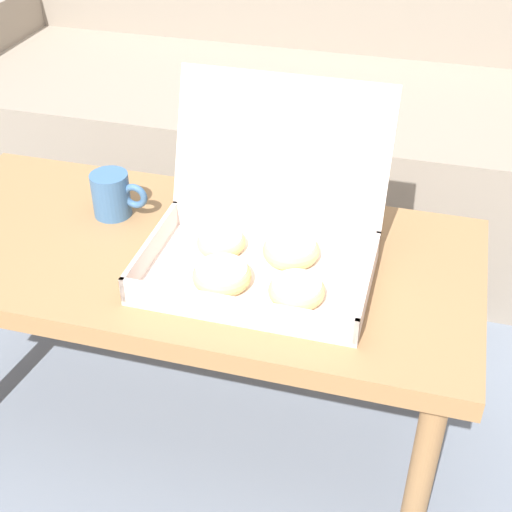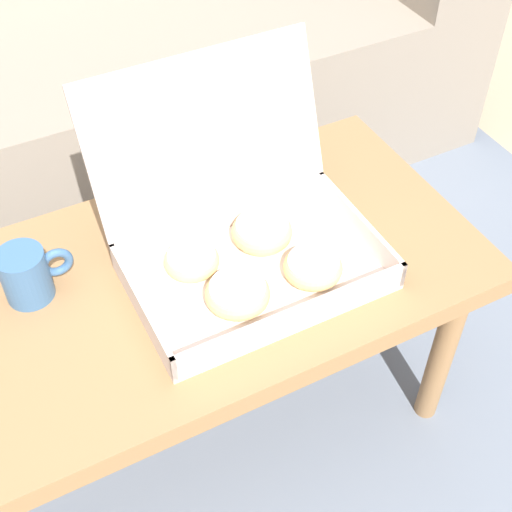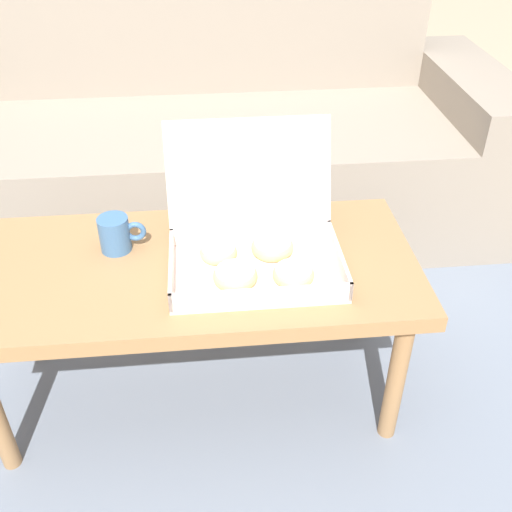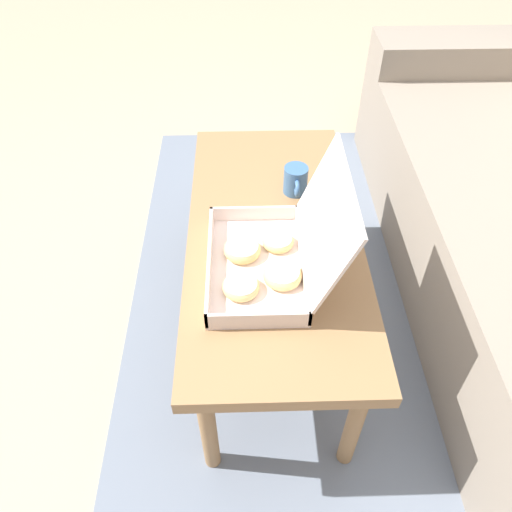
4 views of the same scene
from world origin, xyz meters
name	(u,v)px [view 3 (image 3 of 4)]	position (x,y,z in m)	size (l,w,h in m)	color
ground_plane	(201,358)	(0.00, 0.00, 0.00)	(12.00, 12.00, 0.00)	tan
area_rug	(199,293)	(0.00, 0.30, 0.01)	(2.43, 1.87, 0.01)	slate
couch	(191,143)	(0.00, 0.82, 0.31)	(2.31, 0.84, 0.93)	gray
coffee_table	(194,280)	(0.00, -0.13, 0.40)	(1.06, 0.49, 0.45)	#997047
pastry_box	(255,244)	(0.15, -0.15, 0.51)	(0.39, 0.34, 0.29)	silver
coffee_mug	(116,234)	(-0.18, -0.06, 0.50)	(0.11, 0.07, 0.09)	#3D6693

